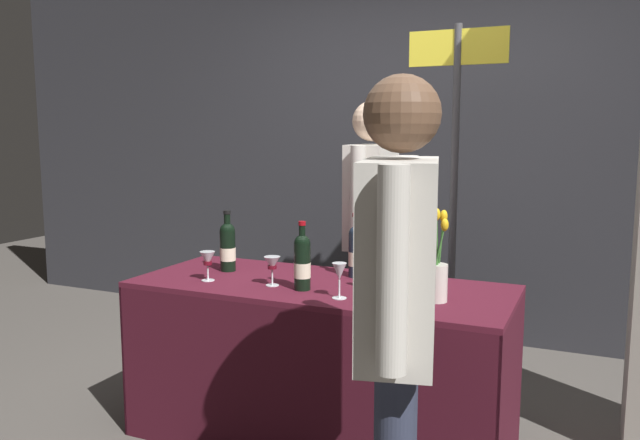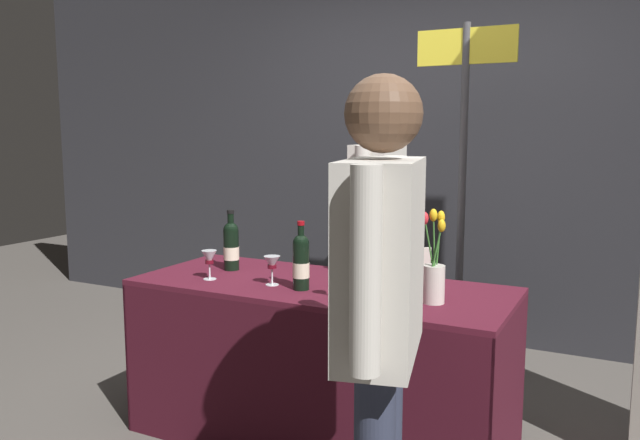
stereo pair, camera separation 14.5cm
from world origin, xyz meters
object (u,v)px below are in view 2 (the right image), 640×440
at_px(wine_glass_mid, 336,273).
at_px(flower_vase, 434,274).
at_px(featured_wine_bottle, 231,245).
at_px(tasting_table, 320,332).
at_px(wine_glass_near_vendor, 209,259).
at_px(display_bottle_0, 386,268).
at_px(taster_foreground_right, 381,297).
at_px(wine_glass_near_taster, 272,264).
at_px(booth_signpost, 463,159).
at_px(vendor_presenter, 377,218).

distance_m(wine_glass_mid, flower_vase, 0.41).
xyz_separation_m(featured_wine_bottle, wine_glass_mid, (0.72, -0.27, -0.02)).
relative_size(tasting_table, wine_glass_near_vendor, 12.52).
distance_m(wine_glass_near_vendor, wine_glass_mid, 0.70).
xyz_separation_m(display_bottle_0, taster_foreground_right, (0.29, -0.80, 0.09)).
distance_m(display_bottle_0, wine_glass_near_vendor, 0.87).
bearing_deg(tasting_table, wine_glass_near_taster, -146.46).
height_order(featured_wine_bottle, flower_vase, flower_vase).
bearing_deg(wine_glass_near_vendor, featured_wine_bottle, 97.24).
height_order(wine_glass_near_taster, taster_foreground_right, taster_foreground_right).
relative_size(wine_glass_near_taster, taster_foreground_right, 0.08).
distance_m(display_bottle_0, booth_signpost, 1.19).
bearing_deg(booth_signpost, tasting_table, -110.64).
distance_m(featured_wine_bottle, vendor_presenter, 0.86).
bearing_deg(wine_glass_mid, vendor_presenter, 101.55).
height_order(wine_glass_near_taster, booth_signpost, booth_signpost).
distance_m(display_bottle_0, wine_glass_mid, 0.22).
xyz_separation_m(featured_wine_bottle, wine_glass_near_taster, (0.35, -0.18, -0.03)).
bearing_deg(flower_vase, taster_foreground_right, -84.48).
bearing_deg(wine_glass_mid, wine_glass_near_vendor, 176.31).
bearing_deg(wine_glass_near_taster, wine_glass_near_vendor, -173.34).
height_order(tasting_table, display_bottle_0, display_bottle_0).
distance_m(tasting_table, featured_wine_bottle, 0.65).
bearing_deg(taster_foreground_right, wine_glass_near_taster, 34.49).
bearing_deg(vendor_presenter, wine_glass_mid, 8.66).
distance_m(featured_wine_bottle, wine_glass_near_taster, 0.40).
bearing_deg(flower_vase, display_bottle_0, 178.30).
xyz_separation_m(tasting_table, booth_signpost, (0.39, 1.04, 0.78)).
height_order(wine_glass_mid, wine_glass_near_taster, wine_glass_mid).
height_order(vendor_presenter, taster_foreground_right, vendor_presenter).
bearing_deg(flower_vase, booth_signpost, 99.10).
xyz_separation_m(display_bottle_0, wine_glass_mid, (-0.18, -0.13, -0.02)).
bearing_deg(tasting_table, wine_glass_near_vendor, -162.52).
bearing_deg(flower_vase, tasting_table, 171.43).
distance_m(featured_wine_bottle, wine_glass_near_vendor, 0.23).
bearing_deg(vendor_presenter, display_bottle_0, 21.37).
relative_size(wine_glass_near_vendor, taster_foreground_right, 0.09).
height_order(wine_glass_near_vendor, wine_glass_near_taster, wine_glass_near_vendor).
bearing_deg(featured_wine_bottle, flower_vase, -7.56).
xyz_separation_m(display_bottle_0, booth_signpost, (0.03, 1.12, 0.42)).
distance_m(display_bottle_0, taster_foreground_right, 0.85).
height_order(tasting_table, wine_glass_mid, wine_glass_mid).
height_order(featured_wine_bottle, wine_glass_near_taster, featured_wine_bottle).
relative_size(featured_wine_bottle, flower_vase, 0.79).
distance_m(wine_glass_near_vendor, wine_glass_near_taster, 0.33).
bearing_deg(display_bottle_0, tasting_table, 167.46).
xyz_separation_m(wine_glass_near_vendor, vendor_presenter, (0.50, 0.90, 0.12)).
bearing_deg(wine_glass_near_vendor, tasting_table, 17.48).
distance_m(tasting_table, taster_foreground_right, 1.18).
xyz_separation_m(tasting_table, wine_glass_mid, (0.18, -0.21, 0.35)).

